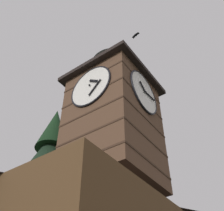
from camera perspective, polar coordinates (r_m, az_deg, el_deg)
clock_tower at (r=15.42m, az=0.23°, el=-2.55°), size 4.58×4.58×9.53m
flying_bird_high at (r=20.40m, az=4.70°, el=13.68°), size 0.26×0.60×0.12m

